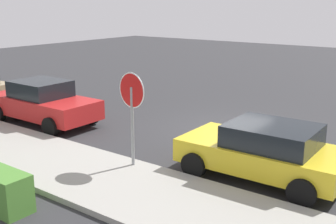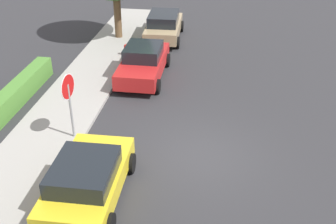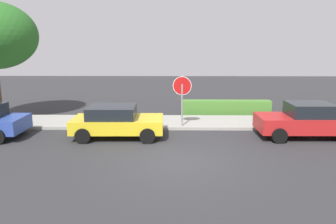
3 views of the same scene
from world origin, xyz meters
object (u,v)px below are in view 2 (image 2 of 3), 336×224
(parked_car_red, at_px, (143,62))
(fire_hydrant, at_px, (126,51))
(stop_sign, at_px, (69,95))
(parked_car_yellow, at_px, (87,179))
(parked_car_tan, at_px, (164,26))

(parked_car_red, distance_m, fire_hydrant, 2.63)
(stop_sign, height_order, fire_hydrant, stop_sign)
(parked_car_red, bearing_deg, parked_car_yellow, -179.41)
(stop_sign, bearing_deg, parked_car_red, -14.43)
(parked_car_yellow, bearing_deg, fire_hydrant, 7.76)
(fire_hydrant, bearing_deg, parked_car_red, -148.54)
(stop_sign, relative_size, fire_hydrant, 3.56)
(stop_sign, xyz_separation_m, parked_car_red, (5.46, -1.40, -1.01))
(parked_car_red, bearing_deg, stop_sign, 165.57)
(parked_car_yellow, height_order, fire_hydrant, parked_car_yellow)
(stop_sign, xyz_separation_m, parked_car_yellow, (-2.92, -1.49, -1.05))
(stop_sign, distance_m, parked_car_yellow, 3.44)
(stop_sign, relative_size, parked_car_red, 0.59)
(fire_hydrant, bearing_deg, parked_car_yellow, -172.24)
(stop_sign, bearing_deg, parked_car_tan, -8.01)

